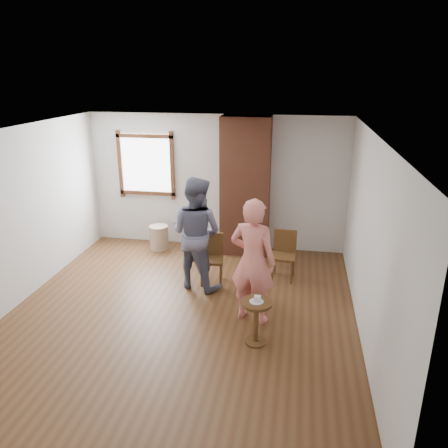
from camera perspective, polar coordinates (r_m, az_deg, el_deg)
The scene contains 12 objects.
ground at distance 6.51m, azimuth -5.66°, elevation -11.68°, with size 5.50×5.50×0.00m, color brown.
room_shell at distance 6.37m, azimuth -5.23°, elevation 5.32°, with size 5.04×5.52×2.62m.
brick_chimney at distance 8.17m, azimuth 2.81°, elevation 4.85°, with size 0.90×0.50×2.60m, color brown.
stoneware_crock at distance 8.72m, azimuth -8.48°, elevation -1.73°, with size 0.37×0.37×0.48m, color tan.
dark_pot at distance 8.20m, azimuth -3.99°, elevation -4.16°, with size 0.16×0.16×0.16m, color black.
dining_chair_left at distance 7.24m, azimuth -1.62°, elevation -4.13°, with size 0.43×0.43×0.82m.
dining_chair_right at distance 7.43m, azimuth 7.85°, elevation -3.65°, with size 0.41×0.41×0.83m.
side_table at distance 5.69m, azimuth 4.22°, elevation -11.82°, with size 0.40×0.40×0.60m.
cake_plate at distance 5.59m, azimuth 4.27°, elevation -10.05°, with size 0.18×0.18×0.01m, color white.
cake_slice at distance 5.57m, azimuth 4.38°, elevation -9.76°, with size 0.08×0.07×0.06m, color white.
man at distance 6.93m, azimuth -3.67°, elevation -1.21°, with size 0.89×0.69×1.83m, color #141537.
person_pink at distance 5.97m, azimuth 3.79°, elevation -4.90°, with size 0.65×0.43×1.79m, color #EE8077.
Camera 1 is at (1.59, -5.35, 3.34)m, focal length 35.00 mm.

